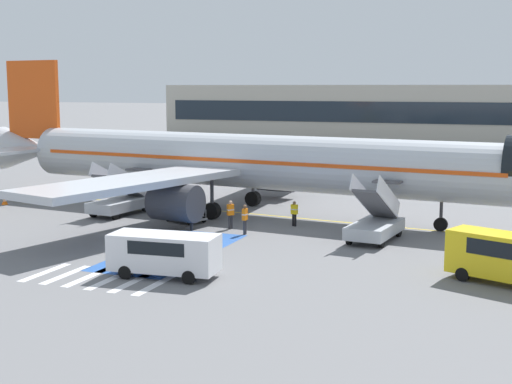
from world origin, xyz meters
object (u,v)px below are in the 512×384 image
at_px(baggage_cart, 186,218).
at_px(ground_crew_2, 191,213).
at_px(ground_crew_0, 230,213).
at_px(terminal_building, 439,115).
at_px(boarding_stairs_forward, 375,223).
at_px(fuel_tanker, 275,154).
at_px(ground_crew_1, 294,212).
at_px(service_van_1, 164,251).
at_px(service_van_0, 503,254).
at_px(traffic_cone_1, 5,201).
at_px(ground_crew_3, 245,217).
at_px(boarding_stairs_aft, 120,201).
at_px(airliner, 247,162).
at_px(traffic_cone_0, 508,248).

height_order(baggage_cart, ground_crew_2, ground_crew_2).
distance_m(ground_crew_0, ground_crew_2, 2.45).
bearing_deg(terminal_building, boarding_stairs_forward, -85.61).
bearing_deg(fuel_tanker, ground_crew_1, -58.25).
height_order(service_van_1, ground_crew_2, service_van_1).
bearing_deg(ground_crew_2, boarding_stairs_forward, -126.64).
xyz_separation_m(service_van_0, traffic_cone_1, (-35.93, 9.38, -1.09)).
bearing_deg(fuel_tanker, ground_crew_3, -63.80).
bearing_deg(traffic_cone_1, boarding_stairs_forward, -4.68).
bearing_deg(ground_crew_0, service_van_0, 104.41).
bearing_deg(boarding_stairs_aft, terminal_building, 85.93).
bearing_deg(airliner, baggage_cart, -23.58).
bearing_deg(ground_crew_2, baggage_cart, -8.79).
xyz_separation_m(ground_crew_0, ground_crew_3, (1.49, -1.27, 0.02)).
xyz_separation_m(ground_crew_0, traffic_cone_0, (16.42, -0.78, -0.73)).
relative_size(service_van_0, baggage_cart, 1.72).
height_order(boarding_stairs_forward, ground_crew_3, boarding_stairs_forward).
bearing_deg(traffic_cone_1, terminal_building, 71.94).
relative_size(airliner, ground_crew_1, 28.93).
bearing_deg(traffic_cone_0, terminal_building, 99.92).
bearing_deg(baggage_cart, traffic_cone_1, -73.93).
bearing_deg(traffic_cone_0, traffic_cone_1, 175.12).
xyz_separation_m(boarding_stairs_forward, ground_crew_1, (-5.68, 2.33, -0.08)).
bearing_deg(service_van_1, traffic_cone_1, 51.71).
bearing_deg(traffic_cone_0, ground_crew_3, -178.14).
bearing_deg(service_van_1, boarding_stairs_aft, 33.66).
bearing_deg(ground_crew_0, traffic_cone_1, -58.86).
xyz_separation_m(service_van_0, ground_crew_0, (-16.37, 7.09, -0.33)).
xyz_separation_m(service_van_0, traffic_cone_0, (0.04, 6.31, -1.06)).
height_order(ground_crew_3, terminal_building, terminal_building).
xyz_separation_m(boarding_stairs_aft, terminal_building, (12.66, 71.17, 3.58)).
bearing_deg(ground_crew_3, boarding_stairs_forward, 99.43).
distance_m(ground_crew_2, ground_crew_3, 3.56).
relative_size(boarding_stairs_forward, ground_crew_2, 2.91).
bearing_deg(boarding_stairs_aft, ground_crew_0, -5.51).
bearing_deg(ground_crew_1, ground_crew_2, 47.23).
bearing_deg(boarding_stairs_forward, traffic_cone_1, -178.67).
bearing_deg(service_van_1, ground_crew_0, 2.94).
height_order(ground_crew_0, traffic_cone_0, ground_crew_0).
xyz_separation_m(traffic_cone_1, terminal_building, (23.07, 70.75, 4.28)).
height_order(fuel_tanker, ground_crew_0, fuel_tanker).
height_order(airliner, service_van_1, airliner).
height_order(traffic_cone_0, terminal_building, terminal_building).
xyz_separation_m(ground_crew_3, traffic_cone_1, (-21.04, 3.56, -0.79)).
relative_size(fuel_tanker, service_van_1, 1.69).
distance_m(boarding_stairs_forward, traffic_cone_1, 28.79).
bearing_deg(traffic_cone_1, ground_crew_1, -0.06).
distance_m(airliner, service_van_1, 17.40).
relative_size(airliner, ground_crew_0, 26.07).
xyz_separation_m(airliner, boarding_stairs_aft, (-8.02, -3.59, -2.68)).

